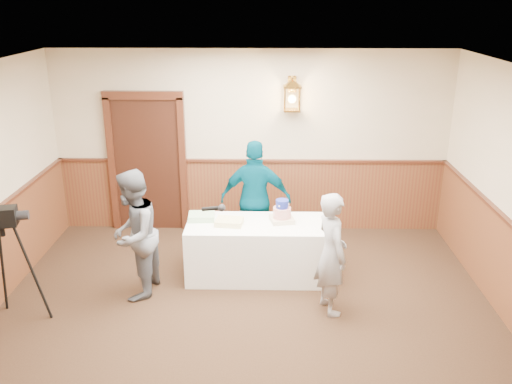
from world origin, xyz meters
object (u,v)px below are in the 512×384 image
sheet_cake_yellow (229,222)px  assistant_p (256,199)px  display_table (256,249)px  tv_camera_rig (10,273)px  baker (331,254)px  tiered_cake (282,213)px  sheet_cake_green (202,217)px  interviewer (134,235)px

sheet_cake_yellow → assistant_p: size_ratio=0.20×
assistant_p → display_table: bearing=95.5°
sheet_cake_yellow → tv_camera_rig: tv_camera_rig is taller
baker → tv_camera_rig: baker is taller
tiered_cake → display_table: bearing=-168.4°
display_table → sheet_cake_green: bearing=171.3°
display_table → assistant_p: assistant_p is taller
baker → sheet_cake_yellow: bearing=39.3°
interviewer → baker: size_ratio=1.09×
display_table → interviewer: interviewer is taller
baker → tv_camera_rig: 3.60m
baker → tiered_cake: bearing=13.3°
baker → assistant_p: 1.72m
sheet_cake_yellow → tv_camera_rig: 2.62m
sheet_cake_green → baker: bearing=-30.6°
display_table → sheet_cake_yellow: size_ratio=5.28×
display_table → assistant_p: bearing=91.8°
sheet_cake_yellow → sheet_cake_green: size_ratio=1.02×
assistant_p → baker: bearing=125.2°
sheet_cake_yellow → baker: baker is taller
interviewer → assistant_p: bearing=135.5°
baker → tv_camera_rig: (-3.59, -0.33, -0.11)m
display_table → interviewer: size_ratio=1.12×
display_table → tv_camera_rig: size_ratio=1.29×
sheet_cake_green → display_table: bearing=-8.7°
tiered_cake → baker: bearing=-58.8°
tv_camera_rig → display_table: bearing=10.2°
sheet_cake_yellow → interviewer: bearing=-157.0°
sheet_cake_yellow → interviewer: 1.22m
display_table → tiered_cake: bearing=11.6°
tv_camera_rig → assistant_p: bearing=20.7°
tiered_cake → sheet_cake_green: tiered_cake is taller
tiered_cake → baker: 1.06m
interviewer → baker: bearing=89.4°
baker → tv_camera_rig: size_ratio=1.05×
sheet_cake_yellow → interviewer: interviewer is taller
tiered_cake → assistant_p: 0.66m
display_table → baker: (0.88, -0.83, 0.36)m
interviewer → sheet_cake_green: bearing=137.1°
interviewer → tv_camera_rig: bearing=-55.9°
baker → assistant_p: size_ratio=0.88×
tiered_cake → sheet_cake_green: size_ratio=1.02×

